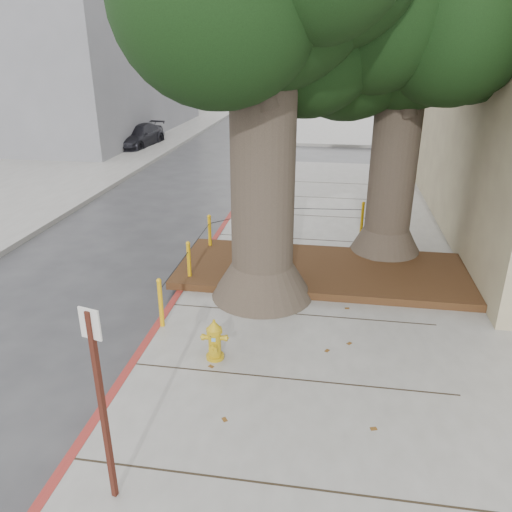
{
  "coord_description": "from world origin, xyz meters",
  "views": [
    {
      "loc": [
        1.0,
        -6.25,
        4.81
      ],
      "look_at": [
        -0.39,
        2.44,
        1.1
      ],
      "focal_mm": 35.0,
      "sensor_mm": 36.0,
      "label": 1
    }
  ],
  "objects": [
    {
      "name": "fire_hydrant",
      "position": [
        -0.73,
        0.36,
        0.49
      ],
      "size": [
        0.37,
        0.33,
        0.7
      ],
      "rotation": [
        0.0,
        0.0,
        0.08
      ],
      "color": "#BF9813",
      "rests_on": "sidewalk_main"
    },
    {
      "name": "car_red",
      "position": [
        7.93,
        18.45,
        0.54
      ],
      "size": [
        3.32,
        1.25,
        1.08
      ],
      "primitive_type": "imported",
      "rotation": [
        0.0,
        0.0,
        1.54
      ],
      "color": "maroon",
      "rests_on": "ground"
    },
    {
      "name": "building_far_grey",
      "position": [
        -15.0,
        22.0,
        6.0
      ],
      "size": [
        12.0,
        16.0,
        12.0
      ],
      "primitive_type": "cube",
      "color": "slate",
      "rests_on": "ground"
    },
    {
      "name": "bollard_ring",
      "position": [
        -0.87,
        4.38,
        0.66
      ],
      "size": [
        3.79,
        5.39,
        0.95
      ],
      "color": "#D79D0B",
      "rests_on": "sidewalk_main"
    },
    {
      "name": "building_far_white",
      "position": [
        -17.0,
        45.0,
        7.5
      ],
      "size": [
        12.0,
        18.0,
        15.0
      ],
      "primitive_type": "cube",
      "color": "silver",
      "rests_on": "ground"
    },
    {
      "name": "signpost",
      "position": [
        -1.22,
        -2.42,
        1.5
      ],
      "size": [
        0.23,
        0.08,
        2.38
      ],
      "rotation": [
        0.0,
        0.0,
        -0.25
      ],
      "color": "#471911",
      "rests_on": "sidewalk_main"
    },
    {
      "name": "car_silver",
      "position": [
        4.87,
        19.91,
        0.68
      ],
      "size": [
        4.15,
        2.02,
        1.36
      ],
      "primitive_type": "imported",
      "rotation": [
        0.0,
        0.0,
        1.68
      ],
      "color": "#99989D",
      "rests_on": "ground"
    },
    {
      "name": "planter_bed",
      "position": [
        0.9,
        3.9,
        0.23
      ],
      "size": [
        6.4,
        2.6,
        0.16
      ],
      "primitive_type": "cube",
      "color": "black",
      "rests_on": "sidewalk_main"
    },
    {
      "name": "curb_red",
      "position": [
        -2.0,
        2.5,
        0.07
      ],
      "size": [
        0.14,
        26.0,
        0.16
      ],
      "primitive_type": "cube",
      "color": "maroon",
      "rests_on": "ground"
    },
    {
      "name": "ground",
      "position": [
        0.0,
        0.0,
        0.0
      ],
      "size": [
        140.0,
        140.0,
        0.0
      ],
      "primitive_type": "plane",
      "color": "#28282B",
      "rests_on": "ground"
    },
    {
      "name": "sidewalk_far",
      "position": [
        6.0,
        30.0,
        0.07
      ],
      "size": [
        16.0,
        20.0,
        0.15
      ],
      "primitive_type": "cube",
      "color": "slate",
      "rests_on": "ground"
    },
    {
      "name": "tree_far",
      "position": [
        2.64,
        5.32,
        5.02
      ],
      "size": [
        4.5,
        3.8,
        7.17
      ],
      "color": "#4C3F33",
      "rests_on": "sidewalk_main"
    },
    {
      "name": "tree_near",
      "position": [
        0.03,
        2.82,
        5.39
      ],
      "size": [
        4.5,
        3.8,
        7.68
      ],
      "color": "#4C3F33",
      "rests_on": "sidewalk_main"
    },
    {
      "name": "car_dark",
      "position": [
        -9.03,
        18.26,
        0.58
      ],
      "size": [
        1.97,
        4.14,
        1.16
      ],
      "primitive_type": "imported",
      "rotation": [
        0.0,
        0.0,
        -0.09
      ],
      "color": "black",
      "rests_on": "ground"
    }
  ]
}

